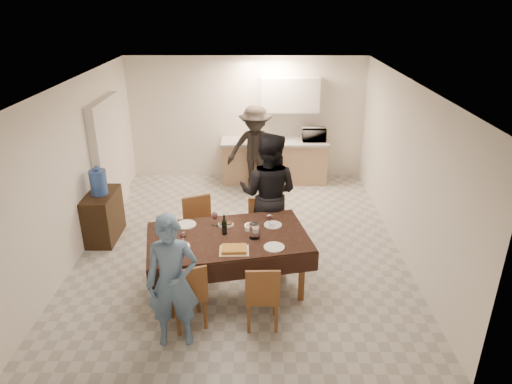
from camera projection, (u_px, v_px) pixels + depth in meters
floor at (242, 242)px, 7.50m from camera, size 5.00×6.00×0.02m
ceiling at (240, 82)px, 6.46m from camera, size 5.00×6.00×0.02m
wall_back at (246, 119)px, 9.73m from camera, size 5.00×0.02×2.60m
wall_front at (229, 282)px, 4.23m from camera, size 5.00×0.02×2.60m
wall_left at (79, 168)px, 7.00m from camera, size 0.02×6.00×2.60m
wall_right at (405, 168)px, 6.96m from camera, size 0.02×6.00×2.60m
stub_partition at (109, 157)px, 8.20m from camera, size 0.15×1.40×2.10m
kitchen_base_cabinet at (274, 162)px, 9.78m from camera, size 2.20×0.60×0.86m
kitchen_worktop at (275, 142)px, 9.60m from camera, size 2.24×0.64×0.05m
upper_cabinet at (290, 95)px, 9.34m from camera, size 1.20×0.34×0.70m
dining_table at (228, 238)px, 6.03m from camera, size 2.30×1.63×0.82m
chair_near_left at (186, 290)px, 5.36m from camera, size 0.53×0.54×0.49m
chair_near_right at (262, 291)px, 5.36m from camera, size 0.41×0.41×0.48m
chair_far_left at (201, 227)px, 6.71m from camera, size 0.59×0.61×0.52m
chair_far_right at (262, 229)px, 6.72m from camera, size 0.44×0.44×0.51m
console at (103, 216)px, 7.48m from camera, size 0.43×0.87×0.80m
water_jug at (98, 182)px, 7.24m from camera, size 0.27×0.27×0.40m
wine_bottle at (224, 225)px, 6.01m from camera, size 0.07×0.07×0.28m
water_pitcher at (255, 231)px, 5.93m from camera, size 0.13×0.13×0.21m
savoury_tart at (234, 249)px, 5.66m from camera, size 0.38×0.29×0.05m
salad_bowl at (251, 227)px, 6.17m from camera, size 0.18×0.18×0.07m
mushroom_dish at (226, 225)px, 6.27m from camera, size 0.20×0.20×0.03m
wine_glass_a at (183, 238)px, 5.75m from camera, size 0.09×0.09×0.20m
wine_glass_b at (269, 221)px, 6.20m from camera, size 0.09×0.09×0.20m
wine_glass_c at (215, 219)px, 6.25m from camera, size 0.09×0.09×0.20m
plate_near_left at (179, 247)px, 5.74m from camera, size 0.27×0.27×0.02m
plate_near_right at (274, 247)px, 5.74m from camera, size 0.26×0.26×0.02m
plate_far_left at (186, 225)px, 6.29m from camera, size 0.28×0.28×0.02m
plate_far_right at (273, 225)px, 6.29m from camera, size 0.25×0.25×0.01m
microwave at (314, 134)px, 9.53m from camera, size 0.49×0.33×0.27m
person_near at (173, 282)px, 5.06m from camera, size 0.63×0.44×1.62m
person_far at (268, 194)px, 6.92m from camera, size 1.10×0.96×1.92m
person_kitchen at (255, 149)px, 9.19m from camera, size 1.13×0.65×1.75m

